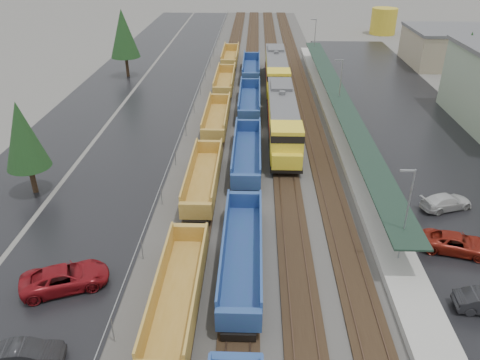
{
  "coord_description": "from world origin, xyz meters",
  "views": [
    {
      "loc": [
        -1.22,
        -8.06,
        22.01
      ],
      "look_at": [
        -2.49,
        29.33,
        2.0
      ],
      "focal_mm": 35.0,
      "sensor_mm": 36.0,
      "label": 1
    }
  ],
  "objects_px": {
    "well_string_blue": "(245,195)",
    "storage_tank": "(384,21)",
    "parked_car_west_b": "(25,355)",
    "locomotive_lead": "(283,119)",
    "locomotive_trail": "(276,71)",
    "well_string_yellow": "(204,179)",
    "parked_car_west_c": "(65,278)",
    "parked_car_east_b": "(457,243)",
    "parked_car_east_c": "(446,202)"
  },
  "relations": [
    {
      "from": "well_string_blue",
      "to": "parked_car_east_c",
      "type": "bearing_deg",
      "value": 0.88
    },
    {
      "from": "well_string_blue",
      "to": "well_string_yellow",
      "type": "bearing_deg",
      "value": 143.36
    },
    {
      "from": "well_string_yellow",
      "to": "parked_car_west_c",
      "type": "bearing_deg",
      "value": -119.9
    },
    {
      "from": "parked_car_west_b",
      "to": "well_string_yellow",
      "type": "bearing_deg",
      "value": -30.29
    },
    {
      "from": "locomotive_lead",
      "to": "locomotive_trail",
      "type": "xyz_separation_m",
      "value": [
        0.0,
        21.0,
        0.0
      ]
    },
    {
      "from": "locomotive_lead",
      "to": "parked_car_east_b",
      "type": "relative_size",
      "value": 4.16
    },
    {
      "from": "well_string_blue",
      "to": "storage_tank",
      "type": "distance_m",
      "value": 86.46
    },
    {
      "from": "well_string_yellow",
      "to": "locomotive_lead",
      "type": "bearing_deg",
      "value": 57.11
    },
    {
      "from": "storage_tank",
      "to": "parked_car_west_c",
      "type": "bearing_deg",
      "value": -115.12
    },
    {
      "from": "well_string_blue",
      "to": "parked_car_west_b",
      "type": "distance_m",
      "value": 21.48
    },
    {
      "from": "locomotive_lead",
      "to": "parked_car_west_c",
      "type": "relative_size",
      "value": 3.7
    },
    {
      "from": "locomotive_lead",
      "to": "well_string_yellow",
      "type": "xyz_separation_m",
      "value": [
        -8.0,
        -12.37,
        -1.4
      ]
    },
    {
      "from": "well_string_yellow",
      "to": "parked_car_west_b",
      "type": "xyz_separation_m",
      "value": [
        -8.09,
        -20.73,
        -0.5
      ]
    },
    {
      "from": "well_string_yellow",
      "to": "parked_car_west_b",
      "type": "relative_size",
      "value": 25.75
    },
    {
      "from": "well_string_yellow",
      "to": "parked_car_east_b",
      "type": "bearing_deg",
      "value": -23.87
    },
    {
      "from": "locomotive_trail",
      "to": "parked_car_east_c",
      "type": "xyz_separation_m",
      "value": [
        13.93,
        -36.07,
        -1.91
      ]
    },
    {
      "from": "storage_tank",
      "to": "parked_car_west_c",
      "type": "height_order",
      "value": "storage_tank"
    },
    {
      "from": "well_string_blue",
      "to": "parked_car_east_b",
      "type": "height_order",
      "value": "well_string_blue"
    },
    {
      "from": "storage_tank",
      "to": "parked_car_east_c",
      "type": "xyz_separation_m",
      "value": [
        -13.02,
        -80.44,
        -2.29
      ]
    },
    {
      "from": "well_string_yellow",
      "to": "parked_car_west_c",
      "type": "height_order",
      "value": "well_string_yellow"
    },
    {
      "from": "well_string_blue",
      "to": "parked_car_west_b",
      "type": "height_order",
      "value": "well_string_blue"
    },
    {
      "from": "storage_tank",
      "to": "parked_car_west_c",
      "type": "xyz_separation_m",
      "value": [
        -43.11,
        -91.94,
        -2.16
      ]
    },
    {
      "from": "well_string_yellow",
      "to": "storage_tank",
      "type": "height_order",
      "value": "storage_tank"
    },
    {
      "from": "well_string_yellow",
      "to": "parked_car_east_b",
      "type": "height_order",
      "value": "well_string_yellow"
    },
    {
      "from": "locomotive_lead",
      "to": "parked_car_east_b",
      "type": "height_order",
      "value": "locomotive_lead"
    },
    {
      "from": "parked_car_west_b",
      "to": "locomotive_lead",
      "type": "bearing_deg",
      "value": -34.9
    },
    {
      "from": "locomotive_lead",
      "to": "storage_tank",
      "type": "height_order",
      "value": "storage_tank"
    },
    {
      "from": "storage_tank",
      "to": "parked_car_west_b",
      "type": "bearing_deg",
      "value": -113.61
    },
    {
      "from": "well_string_yellow",
      "to": "parked_car_west_c",
      "type": "relative_size",
      "value": 18.68
    },
    {
      "from": "storage_tank",
      "to": "parked_car_west_c",
      "type": "distance_m",
      "value": 101.57
    },
    {
      "from": "parked_car_west_b",
      "to": "locomotive_trail",
      "type": "bearing_deg",
      "value": -25.54
    },
    {
      "from": "locomotive_trail",
      "to": "well_string_yellow",
      "type": "relative_size",
      "value": 0.2
    },
    {
      "from": "locomotive_lead",
      "to": "locomotive_trail",
      "type": "bearing_deg",
      "value": 90.0
    },
    {
      "from": "parked_car_east_b",
      "to": "well_string_blue",
      "type": "bearing_deg",
      "value": 84.67
    },
    {
      "from": "parked_car_east_c",
      "to": "locomotive_lead",
      "type": "bearing_deg",
      "value": 23.58
    },
    {
      "from": "well_string_blue",
      "to": "parked_car_east_c",
      "type": "xyz_separation_m",
      "value": [
        17.93,
        0.27,
        -0.54
      ]
    },
    {
      "from": "parked_car_west_b",
      "to": "parked_car_east_c",
      "type": "bearing_deg",
      "value": -67.98
    },
    {
      "from": "well_string_yellow",
      "to": "locomotive_trail",
      "type": "bearing_deg",
      "value": 76.52
    },
    {
      "from": "locomotive_lead",
      "to": "parked_car_west_b",
      "type": "distance_m",
      "value": 36.85
    },
    {
      "from": "locomotive_trail",
      "to": "parked_car_east_b",
      "type": "xyz_separation_m",
      "value": [
        12.5,
        -42.44,
        -1.87
      ]
    },
    {
      "from": "locomotive_trail",
      "to": "well_string_yellow",
      "type": "height_order",
      "value": "locomotive_trail"
    },
    {
      "from": "parked_car_west_b",
      "to": "parked_car_east_b",
      "type": "distance_m",
      "value": 30.87
    },
    {
      "from": "parked_car_west_b",
      "to": "parked_car_east_b",
      "type": "xyz_separation_m",
      "value": [
        28.58,
        11.66,
        0.02
      ]
    },
    {
      "from": "well_string_blue",
      "to": "locomotive_lead",
      "type": "bearing_deg",
      "value": 75.39
    },
    {
      "from": "locomotive_trail",
      "to": "parked_car_east_c",
      "type": "height_order",
      "value": "locomotive_trail"
    },
    {
      "from": "well_string_yellow",
      "to": "storage_tank",
      "type": "xyz_separation_m",
      "value": [
        34.95,
        77.74,
        1.78
      ]
    },
    {
      "from": "locomotive_lead",
      "to": "parked_car_east_c",
      "type": "relative_size",
      "value": 4.59
    },
    {
      "from": "parked_car_west_c",
      "to": "parked_car_east_c",
      "type": "relative_size",
      "value": 1.24
    },
    {
      "from": "well_string_yellow",
      "to": "parked_car_west_c",
      "type": "distance_m",
      "value": 16.38
    },
    {
      "from": "parked_car_west_b",
      "to": "parked_car_east_c",
      "type": "relative_size",
      "value": 0.9
    }
  ]
}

